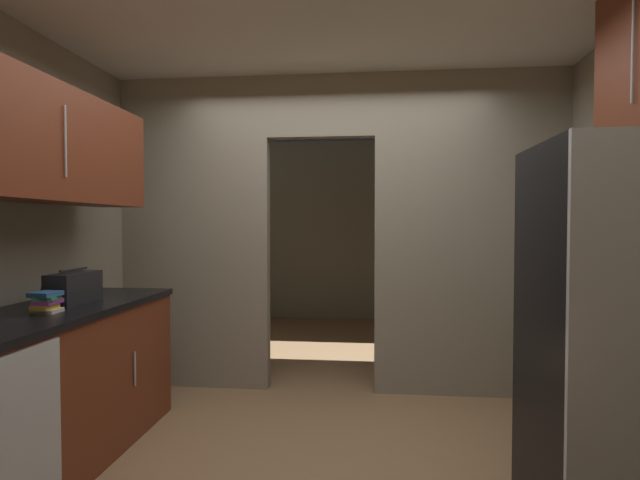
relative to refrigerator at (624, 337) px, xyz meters
The scene contains 10 objects.
ground 1.75m from the refrigerator, 165.59° to the left, with size 20.00×20.00×0.00m, color #93704C.
kitchen_overhead_slab 2.45m from the refrigerator, 151.31° to the left, with size 4.15×6.81×0.06m, color silver.
kitchen_partition 2.33m from the refrigerator, 128.61° to the left, with size 3.75×0.12×2.67m.
adjoining_room_shell 4.28m from the refrigerator, 109.96° to the left, with size 3.75×3.30×2.67m.
refrigerator is the anchor object (origin of this frame).
lower_cabinet_run 3.03m from the refrigerator, behind, with size 0.67×2.11×0.93m.
dishwasher 2.74m from the refrigerator, behind, with size 0.02×0.56×0.87m.
upper_cabinet_counterside 3.15m from the refrigerator, behind, with size 0.36×1.90×0.65m.
boombox 3.00m from the refrigerator, behind, with size 0.17×0.38×0.22m.
book_stack 2.93m from the refrigerator, behind, with size 0.14×0.16×0.12m.
Camera 1 is at (0.29, -2.75, 1.41)m, focal length 27.62 mm.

